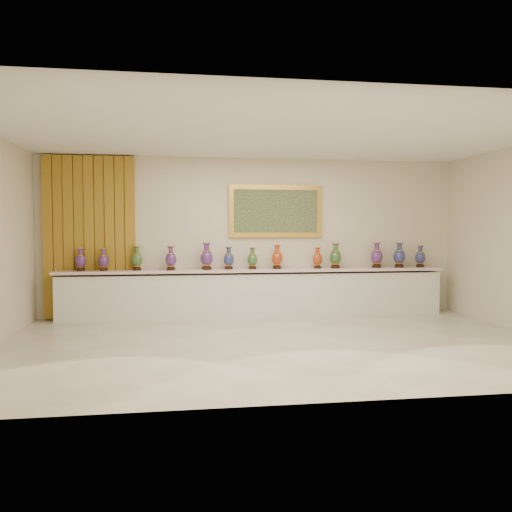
{
  "coord_description": "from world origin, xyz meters",
  "views": [
    {
      "loc": [
        -1.33,
        -6.99,
        1.63
      ],
      "look_at": [
        -0.07,
        1.7,
        1.17
      ],
      "focal_mm": 35.0,
      "sensor_mm": 36.0,
      "label": 1
    }
  ],
  "objects_px": {
    "counter": "(256,293)",
    "vase_1": "(104,261)",
    "vase_0": "(81,261)",
    "vase_2": "(137,259)"
  },
  "relations": [
    {
      "from": "counter",
      "to": "vase_1",
      "type": "distance_m",
      "value": 2.84
    },
    {
      "from": "vase_0",
      "to": "vase_1",
      "type": "xyz_separation_m",
      "value": [
        0.4,
        -0.01,
        -0.01
      ]
    },
    {
      "from": "vase_0",
      "to": "vase_2",
      "type": "relative_size",
      "value": 0.93
    },
    {
      "from": "vase_1",
      "to": "vase_0",
      "type": "bearing_deg",
      "value": 179.14
    },
    {
      "from": "vase_0",
      "to": "vase_1",
      "type": "bearing_deg",
      "value": -0.86
    },
    {
      "from": "vase_0",
      "to": "vase_2",
      "type": "bearing_deg",
      "value": 0.71
    },
    {
      "from": "vase_2",
      "to": "counter",
      "type": "bearing_deg",
      "value": -0.27
    },
    {
      "from": "counter",
      "to": "vase_1",
      "type": "relative_size",
      "value": 18.12
    },
    {
      "from": "vase_2",
      "to": "vase_1",
      "type": "bearing_deg",
      "value": -178.22
    },
    {
      "from": "counter",
      "to": "vase_1",
      "type": "bearing_deg",
      "value": -179.84
    }
  ]
}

